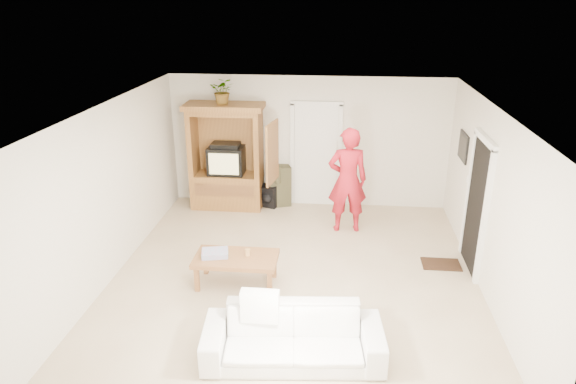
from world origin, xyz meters
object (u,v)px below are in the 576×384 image
(coffee_table, at_px, (236,260))
(sofa, at_px, (293,337))
(armoire, at_px, (228,163))
(man, at_px, (347,180))

(coffee_table, bearing_deg, sofa, -58.09)
(armoire, height_order, coffee_table, armoire)
(man, height_order, coffee_table, man)
(armoire, bearing_deg, sofa, -69.16)
(man, xyz_separation_m, coffee_table, (-1.61, -2.07, -0.57))
(sofa, relative_size, coffee_table, 1.72)
(man, height_order, sofa, man)
(man, distance_m, sofa, 3.77)
(armoire, bearing_deg, man, -20.68)
(sofa, bearing_deg, coffee_table, 116.75)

